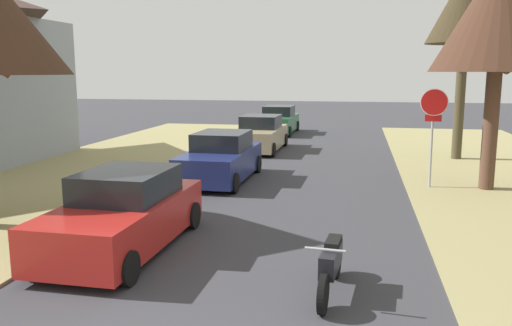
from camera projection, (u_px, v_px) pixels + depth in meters
The scene contains 8 objects.
stop_sign_far at pixel (433, 116), 15.58m from camera, with size 0.81×0.22×2.97m.
street_tree_right_mid_b at pixel (499, 13), 14.82m from camera, with size 3.74×3.74×6.82m.
street_tree_right_far at pixel (466, 7), 20.15m from camera, with size 2.96×2.96×7.48m.
parked_sedan_red at pixel (124, 214), 10.40m from camera, with size 2.01×4.43×1.57m.
parked_sedan_navy at pixel (221, 159), 17.01m from camera, with size 2.01×4.43×1.57m.
parked_sedan_tan at pixel (260, 135), 23.52m from camera, with size 2.01×4.43×1.57m.
parked_sedan_green at pixel (278, 121), 30.12m from camera, with size 2.01×4.43×1.57m.
parked_motorcycle at pixel (331, 265), 8.31m from camera, with size 0.60×2.05×0.97m.
Camera 1 is at (2.12, -3.67, 3.51)m, focal length 36.71 mm.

